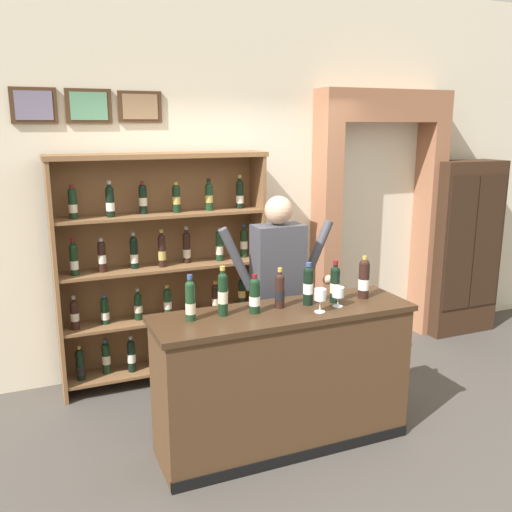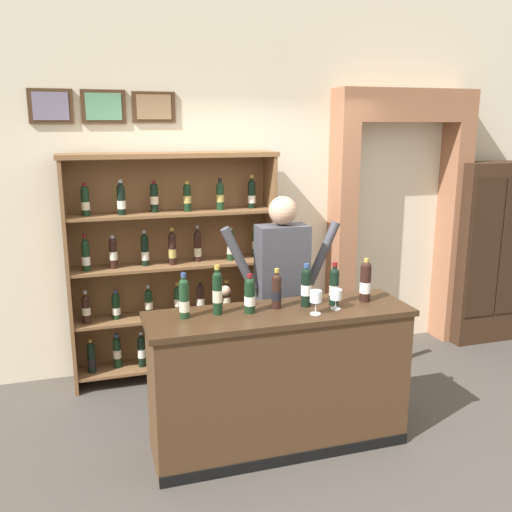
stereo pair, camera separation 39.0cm
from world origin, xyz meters
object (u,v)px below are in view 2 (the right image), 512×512
(tasting_bottle_chianti, at_px, (217,292))
(wine_glass_left, at_px, (316,297))
(wine_glass_center, at_px, (336,295))
(wine_shelf, at_px, (173,264))
(shopkeeper, at_px, (282,280))
(tasting_bottle_rosso, at_px, (250,295))
(tasting_counter, at_px, (279,380))
(tasting_bottle_brunello, at_px, (184,298))
(tasting_bottle_super_tuscan, at_px, (277,290))
(side_cabinet, at_px, (487,252))
(tasting_bottle_grappa, at_px, (334,285))
(tasting_bottle_bianco, at_px, (365,281))
(tasting_bottle_vin_santo, at_px, (306,286))

(tasting_bottle_chianti, bearing_deg, wine_glass_left, -16.98)
(tasting_bottle_chianti, distance_m, wine_glass_center, 0.82)
(wine_shelf, height_order, shopkeeper, wine_shelf)
(tasting_bottle_rosso, xyz_separation_m, wine_glass_left, (0.41, -0.16, -0.01))
(tasting_counter, height_order, wine_glass_center, wine_glass_center)
(tasting_bottle_brunello, height_order, tasting_bottle_chianti, tasting_bottle_chianti)
(tasting_bottle_rosso, distance_m, tasting_bottle_super_tuscan, 0.21)
(side_cabinet, relative_size, shopkeeper, 1.09)
(side_cabinet, bearing_deg, tasting_bottle_grappa, -151.04)
(tasting_bottle_bianco, xyz_separation_m, wine_glass_center, (-0.28, -0.10, -0.05))
(wine_glass_center, distance_m, wine_glass_left, 0.18)
(side_cabinet, bearing_deg, wine_glass_center, -149.65)
(wine_shelf, distance_m, tasting_counter, 1.59)
(tasting_bottle_brunello, distance_m, wine_glass_center, 1.04)
(wine_shelf, height_order, tasting_bottle_super_tuscan, wine_shelf)
(tasting_bottle_bianco, bearing_deg, wine_glass_left, -160.52)
(tasting_counter, bearing_deg, tasting_bottle_rosso, 170.74)
(side_cabinet, height_order, tasting_bottle_rosso, side_cabinet)
(tasting_bottle_brunello, distance_m, tasting_bottle_rosso, 0.44)
(wine_shelf, relative_size, tasting_counter, 1.10)
(wine_glass_left, bearing_deg, shopkeeper, 89.31)
(side_cabinet, xyz_separation_m, tasting_bottle_bianco, (-2.13, -1.31, 0.22))
(shopkeeper, distance_m, tasting_bottle_brunello, 1.00)
(tasting_bottle_brunello, distance_m, tasting_bottle_super_tuscan, 0.64)
(tasting_bottle_chianti, bearing_deg, tasting_bottle_grappa, -2.91)
(wine_shelf, distance_m, tasting_bottle_super_tuscan, 1.43)
(tasting_bottle_brunello, xyz_separation_m, tasting_bottle_rosso, (0.44, -0.02, -0.01))
(side_cabinet, xyz_separation_m, tasting_bottle_chianti, (-3.21, -1.27, 0.23))
(tasting_counter, relative_size, tasting_bottle_rosso, 6.78)
(shopkeeper, distance_m, tasting_bottle_grappa, 0.58)
(tasting_bottle_chianti, bearing_deg, wine_glass_center, -9.54)
(tasting_counter, relative_size, tasting_bottle_brunello, 6.00)
(tasting_bottle_chianti, bearing_deg, side_cabinet, 21.66)
(tasting_bottle_super_tuscan, bearing_deg, tasting_bottle_rosso, -170.14)
(wine_glass_left, bearing_deg, tasting_bottle_vin_santo, 89.34)
(tasting_bottle_bianco, relative_size, wine_glass_left, 1.92)
(wine_shelf, distance_m, tasting_bottle_brunello, 1.35)
(tasting_bottle_chianti, bearing_deg, tasting_bottle_rosso, -8.27)
(side_cabinet, bearing_deg, wine_shelf, 178.92)
(wine_shelf, height_order, tasting_bottle_grappa, wine_shelf)
(tasting_bottle_bianco, height_order, wine_glass_center, tasting_bottle_bianco)
(tasting_bottle_brunello, height_order, tasting_bottle_vin_santo, same)
(tasting_bottle_rosso, bearing_deg, wine_glass_center, -10.01)
(tasting_bottle_vin_santo, relative_size, tasting_bottle_grappa, 1.00)
(shopkeeper, distance_m, tasting_bottle_bianco, 0.70)
(tasting_bottle_rosso, height_order, tasting_bottle_bianco, tasting_bottle_bianco)
(tasting_bottle_brunello, bearing_deg, tasting_bottle_super_tuscan, 1.00)
(tasting_bottle_grappa, bearing_deg, tasting_bottle_super_tuscan, 173.61)
(tasting_bottle_grappa, bearing_deg, tasting_bottle_bianco, 2.32)
(side_cabinet, bearing_deg, tasting_bottle_brunello, -159.53)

